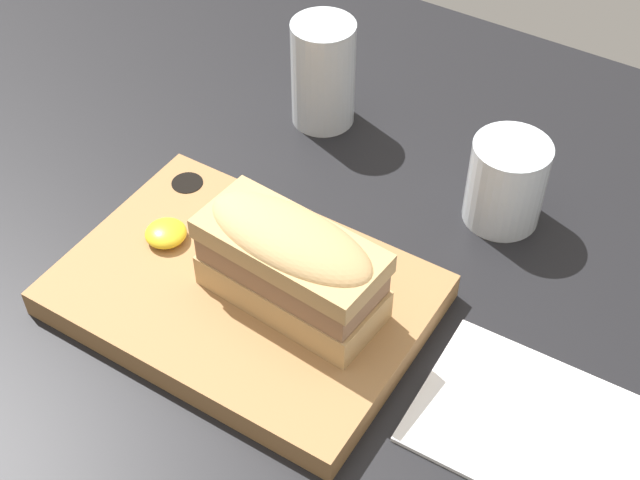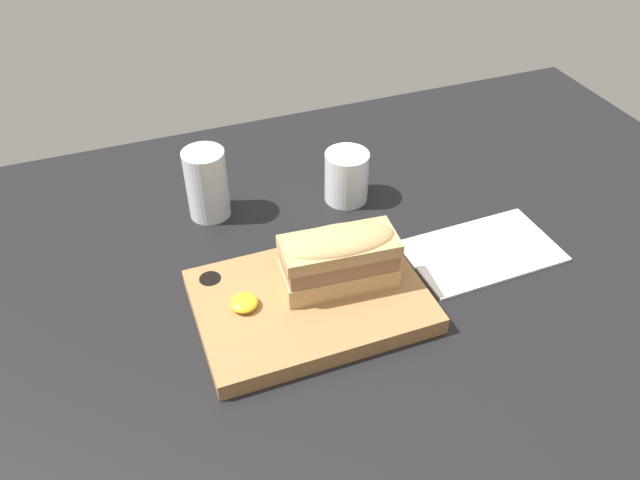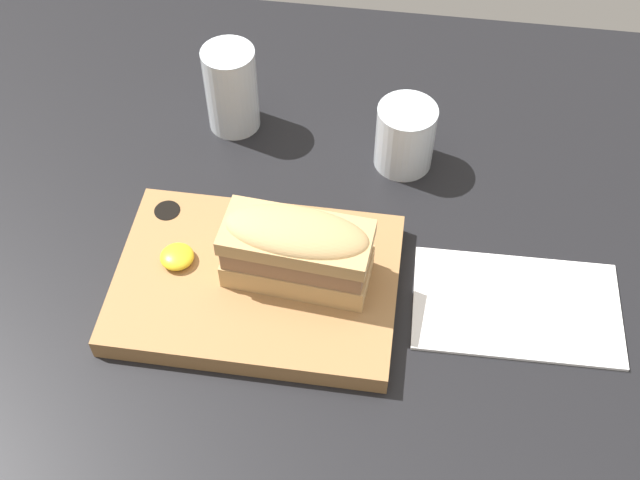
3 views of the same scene
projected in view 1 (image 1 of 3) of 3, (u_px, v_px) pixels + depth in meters
The scene contains 7 objects.
dining_table at pixel (204, 359), 71.08cm from camera, with size 151.27×111.85×2.00cm.
serving_board at pixel (247, 296), 72.79cm from camera, with size 29.11×20.39×2.55cm.
sandwich at pixel (291, 262), 67.72cm from camera, with size 15.19×7.64×8.22cm.
mustard_dollop at pixel (166, 233), 75.05cm from camera, with size 3.55×3.55×1.42cm.
water_glass at pixel (323, 80), 87.62cm from camera, with size 6.33×6.33×11.05cm.
wine_glass at pixel (506, 186), 78.42cm from camera, with size 6.91×6.91×8.21cm.
napkin at pixel (561, 438), 64.67cm from camera, with size 21.63×13.29×0.40cm.
Camera 1 is at (30.40, -31.33, 58.66)cm, focal length 50.00 mm.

